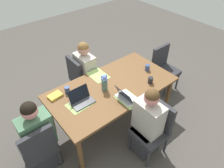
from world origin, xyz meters
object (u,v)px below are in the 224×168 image
(person_near_left_mid, at_px, (86,75))
(coffee_mug_centre_left, at_px, (150,80))
(chair_head_right_left_near, at_px, (38,147))
(coffee_mug_near_right, at_px, (67,90))
(dining_table, at_px, (112,90))
(book_red_cover, at_px, (55,96))
(chair_head_left_right_near, at_px, (163,66))
(laptop_head_right_left_near, at_px, (81,100))
(coffee_mug_near_left, at_px, (147,68))
(chair_near_left_mid, at_px, (81,76))
(person_far_left_far, at_px, (147,126))
(laptop_far_left_far, at_px, (126,97))
(chair_far_left_far, at_px, (154,127))
(person_head_right_left_near, at_px, (40,139))
(flower_vase, at_px, (104,83))

(person_near_left_mid, distance_m, coffee_mug_centre_left, 1.23)
(chair_head_right_left_near, xyz_separation_m, coffee_mug_near_right, (-0.71, -0.41, 0.30))
(dining_table, height_order, coffee_mug_centre_left, coffee_mug_centre_left)
(coffee_mug_near_right, distance_m, book_red_cover, 0.19)
(chair_head_left_right_near, relative_size, laptop_head_right_left_near, 2.81)
(coffee_mug_near_left, distance_m, coffee_mug_centre_left, 0.35)
(chair_near_left_mid, distance_m, person_far_left_far, 1.60)
(chair_head_left_right_near, bearing_deg, laptop_far_left_far, 16.40)
(person_near_left_mid, relative_size, person_far_left_far, 1.00)
(chair_head_right_left_near, bearing_deg, chair_near_left_mid, -143.21)
(dining_table, xyz_separation_m, chair_far_left_far, (-0.08, 0.83, -0.18))
(person_far_left_far, distance_m, laptop_head_right_left_near, 1.00)
(chair_far_left_far, relative_size, laptop_far_left_far, 2.81)
(dining_table, distance_m, coffee_mug_centre_left, 0.63)
(laptop_far_left_far, bearing_deg, person_head_right_left_near, -14.52)
(coffee_mug_centre_left, bearing_deg, person_near_left_mid, -63.80)
(person_near_left_mid, bearing_deg, coffee_mug_centre_left, 116.20)
(chair_head_right_left_near, height_order, coffee_mug_near_right, chair_head_right_left_near)
(book_red_cover, bearing_deg, coffee_mug_near_left, 159.05)
(chair_near_left_mid, distance_m, coffee_mug_near_left, 1.23)
(coffee_mug_centre_left, bearing_deg, chair_near_left_mid, -62.00)
(chair_head_left_right_near, bearing_deg, dining_table, 2.41)
(dining_table, distance_m, person_far_left_far, 0.78)
(person_head_right_left_near, relative_size, person_far_left_far, 1.00)
(laptop_head_right_left_near, bearing_deg, coffee_mug_near_right, -79.55)
(chair_head_right_left_near, xyz_separation_m, laptop_far_left_far, (-1.30, 0.25, 0.29))
(chair_head_right_left_near, xyz_separation_m, coffee_mug_centre_left, (-1.84, 0.21, 0.30))
(person_head_right_left_near, distance_m, laptop_head_right_left_near, 0.75)
(dining_table, height_order, laptop_head_right_left_near, laptop_head_right_left_near)
(person_far_left_far, distance_m, coffee_mug_near_right, 1.27)
(chair_head_left_right_near, distance_m, coffee_mug_near_left, 0.69)
(person_far_left_far, bearing_deg, chair_near_left_mid, -86.83)
(dining_table, bearing_deg, chair_head_left_right_near, -177.59)
(coffee_mug_near_left, bearing_deg, laptop_far_left_far, 21.76)
(chair_near_left_mid, height_order, coffee_mug_centre_left, chair_near_left_mid)
(chair_head_right_left_near, distance_m, person_far_left_far, 1.48)
(laptop_far_left_far, bearing_deg, person_far_left_far, 93.55)
(flower_vase, bearing_deg, coffee_mug_near_left, 176.19)
(chair_near_left_mid, bearing_deg, coffee_mug_near_right, 44.09)
(coffee_mug_near_right, xyz_separation_m, book_red_cover, (0.19, -0.04, -0.04))
(book_red_cover, bearing_deg, coffee_mug_centre_left, 146.72)
(person_head_right_left_near, relative_size, book_red_cover, 5.97)
(coffee_mug_near_left, distance_m, coffee_mug_near_right, 1.40)
(person_near_left_mid, xyz_separation_m, laptop_head_right_left_near, (0.55, 0.75, 0.27))
(chair_near_left_mid, distance_m, chair_head_left_right_near, 1.63)
(laptop_far_left_far, height_order, coffee_mug_near_left, laptop_far_left_far)
(laptop_head_right_left_near, height_order, book_red_cover, laptop_head_right_left_near)
(chair_far_left_far, xyz_separation_m, chair_head_left_right_near, (-1.28, -0.89, 0.00))
(person_head_right_left_near, distance_m, chair_head_left_right_near, 2.62)
(dining_table, relative_size, flower_vase, 7.32)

